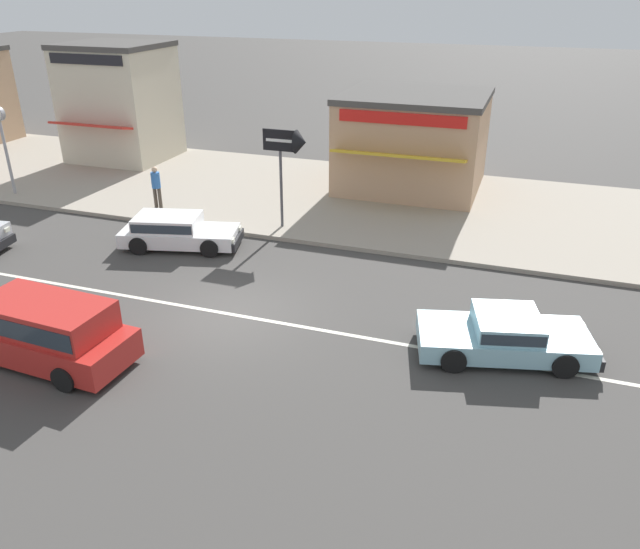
# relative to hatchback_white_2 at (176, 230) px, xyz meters

# --- Properties ---
(ground_plane) EXTENTS (160.00, 160.00, 0.00)m
(ground_plane) POSITION_rel_hatchback_white_2_xyz_m (3.81, -3.70, -0.59)
(ground_plane) COLOR #423F3D
(lane_centre_stripe) EXTENTS (50.40, 0.14, 0.01)m
(lane_centre_stripe) POSITION_rel_hatchback_white_2_xyz_m (3.81, -3.70, -0.59)
(lane_centre_stripe) COLOR silver
(lane_centre_stripe) RESTS_ON ground
(kerb_strip) EXTENTS (68.00, 10.00, 0.15)m
(kerb_strip) POSITION_rel_hatchback_white_2_xyz_m (3.81, 6.57, -0.51)
(kerb_strip) COLOR #9E9384
(kerb_strip) RESTS_ON ground
(hatchback_white_2) EXTENTS (4.21, 2.48, 1.10)m
(hatchback_white_2) POSITION_rel_hatchback_white_2_xyz_m (0.00, 0.00, 0.00)
(hatchback_white_2) COLOR white
(hatchback_white_2) RESTS_ON ground
(minivan_red_3) EXTENTS (4.76, 2.05, 1.56)m
(minivan_red_3) POSITION_rel_hatchback_white_2_xyz_m (0.71, -7.11, 0.26)
(minivan_red_3) COLOR red
(minivan_red_3) RESTS_ON ground
(sedan_pale_blue_4) EXTENTS (4.45, 2.73, 1.06)m
(sedan_pale_blue_4) POSITION_rel_hatchback_white_2_xyz_m (10.98, -3.33, -0.06)
(sedan_pale_blue_4) COLOR #93C6D6
(sedan_pale_blue_4) RESTS_ON ground
(street_clock) EXTENTS (0.58, 0.22, 3.56)m
(street_clock) POSITION_rel_hatchback_white_2_xyz_m (-9.19, 2.52, 2.15)
(street_clock) COLOR #9E9EA3
(street_clock) RESTS_ON kerb_strip
(arrow_signboard) EXTENTS (1.57, 0.81, 3.53)m
(arrow_signboard) POSITION_rel_hatchback_white_2_xyz_m (3.39, 2.56, 2.54)
(arrow_signboard) COLOR #4C4C51
(arrow_signboard) RESTS_ON kerb_strip
(pedestrian_mid_kerb) EXTENTS (0.34, 0.34, 1.64)m
(pedestrian_mid_kerb) POSITION_rel_hatchback_white_2_xyz_m (-2.52, 2.88, 0.51)
(pedestrian_mid_kerb) COLOR #4C4238
(pedestrian_mid_kerb) RESTS_ON kerb_strip
(shopfront_corner_warung) EXTENTS (5.81, 6.12, 3.91)m
(shopfront_corner_warung) POSITION_rel_hatchback_white_2_xyz_m (6.21, 8.90, 1.52)
(shopfront_corner_warung) COLOR tan
(shopfront_corner_warung) RESTS_ON kerb_strip
(shopfront_far_kios) EXTENTS (4.56, 4.88, 5.42)m
(shopfront_far_kios) POSITION_rel_hatchback_white_2_xyz_m (-8.19, 9.01, 2.28)
(shopfront_far_kios) COLOR beige
(shopfront_far_kios) RESTS_ON kerb_strip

